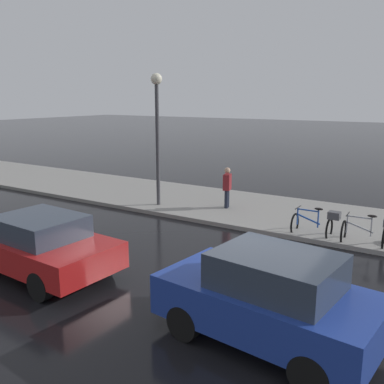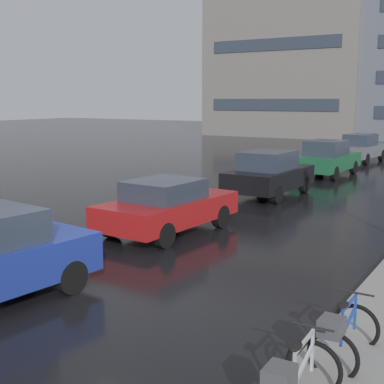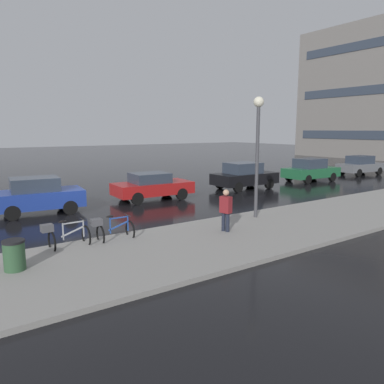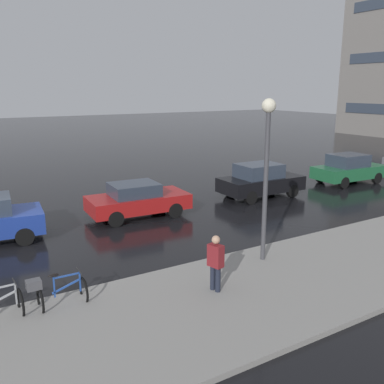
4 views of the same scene
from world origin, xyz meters
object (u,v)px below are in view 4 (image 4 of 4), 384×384
Objects in this scene: pedestrian at (216,262)px; streetlamp at (267,154)px; bicycle_second at (56,292)px; car_black at (260,180)px; car_red at (137,200)px; car_green at (349,169)px.

pedestrian is 3.64m from streetlamp.
car_black is (-6.13, 11.59, 0.35)m from bicycle_second.
car_black is at bearing 117.88° from bicycle_second.
bicycle_second is at bearing -38.64° from car_red.
pedestrian is at bearing -46.12° from car_black.
streetlamp is (0.40, 6.22, 2.95)m from bicycle_second.
pedestrian is (7.51, -7.81, 0.10)m from car_black.
car_green is 2.61× the size of pedestrian.
bicycle_second is 13.11m from car_black.
bicycle_second is 0.33× the size of car_black.
bicycle_second is 18.95m from car_green.
streetlamp is (6.58, 1.28, 2.69)m from car_red.
streetlamp reaches higher than bicycle_second.
streetlamp reaches higher than pedestrian.
streetlamp is (6.53, -5.37, 2.60)m from car_black.
pedestrian reaches higher than car_red.
bicycle_second is 0.32× the size of car_red.
car_green is at bearing 117.40° from pedestrian.
car_black is at bearing -91.34° from car_green.
bicycle_second is 0.27× the size of streetlamp.
car_green is 13.63m from streetlamp.
pedestrian is at bearing 69.86° from bicycle_second.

